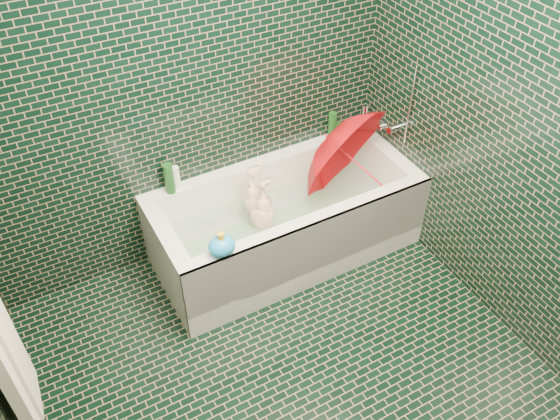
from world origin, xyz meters
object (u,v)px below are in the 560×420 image
umbrella (359,165)px  rubber_duck (336,133)px  bath_toy (222,246)px  child (263,223)px  bathtub (287,229)px

umbrella → rubber_duck: umbrella is taller
umbrella → bath_toy: umbrella is taller
rubber_duck → child: bearing=-157.6°
bathtub → umbrella: size_ratio=2.48×
bathtub → rubber_duck: (0.56, 0.32, 0.38)m
child → rubber_duck: 0.83m
bathtub → bath_toy: bath_toy is taller
umbrella → child: bearing=156.4°
bathtub → bath_toy: bearing=-151.8°
bathtub → child: bathtub is taller
child → umbrella: 0.72m
child → bath_toy: (-0.42, -0.34, 0.31)m
umbrella → bath_toy: bearing=177.6°
bathtub → umbrella: (0.49, -0.06, 0.39)m
rubber_duck → bath_toy: bearing=-150.7°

